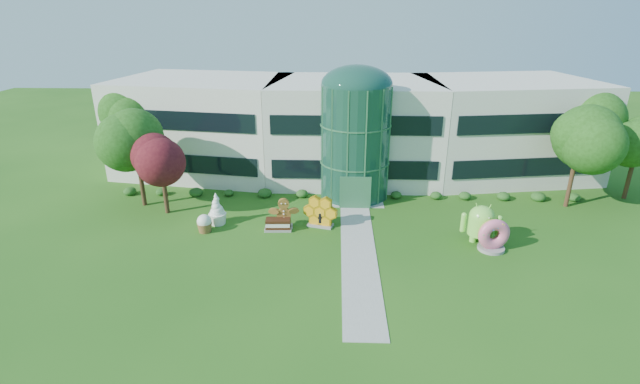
# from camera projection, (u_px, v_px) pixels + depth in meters

# --- Properties ---
(ground) EXTENTS (140.00, 140.00, 0.00)m
(ground) POSITION_uv_depth(u_px,v_px,m) (359.00, 262.00, 30.79)
(ground) COLOR #215114
(ground) RESTS_ON ground
(building) EXTENTS (46.00, 15.00, 9.30)m
(building) POSITION_uv_depth(u_px,v_px,m) (353.00, 128.00, 45.78)
(building) COLOR beige
(building) RESTS_ON ground
(atrium) EXTENTS (6.00, 6.00, 9.80)m
(atrium) POSITION_uv_depth(u_px,v_px,m) (355.00, 142.00, 40.12)
(atrium) COLOR #194738
(atrium) RESTS_ON ground
(walkway) EXTENTS (2.40, 20.00, 0.04)m
(walkway) POSITION_uv_depth(u_px,v_px,m) (358.00, 247.00, 32.64)
(walkway) COLOR #9E9E93
(walkway) RESTS_ON ground
(tree_red) EXTENTS (4.00, 4.00, 6.00)m
(tree_red) POSITION_uv_depth(u_px,v_px,m) (163.00, 178.00, 37.16)
(tree_red) COLOR #3F0C14
(tree_red) RESTS_ON ground
(trees_backdrop) EXTENTS (52.00, 8.00, 8.40)m
(trees_backdrop) POSITION_uv_depth(u_px,v_px,m) (355.00, 147.00, 41.31)
(trees_backdrop) COLOR #1B4110
(trees_backdrop) RESTS_ON ground
(android_green) EXTENTS (3.21, 2.43, 3.29)m
(android_green) POSITION_uv_depth(u_px,v_px,m) (481.00, 221.00, 32.85)
(android_green) COLOR #7CDD47
(android_green) RESTS_ON ground
(android_black) EXTENTS (1.68, 1.28, 1.73)m
(android_black) POSITION_uv_depth(u_px,v_px,m) (322.00, 215.00, 35.77)
(android_black) COLOR black
(android_black) RESTS_ON ground
(donut) EXTENTS (2.45, 1.48, 2.38)m
(donut) POSITION_uv_depth(u_px,v_px,m) (493.00, 234.00, 31.96)
(donut) COLOR #E6577E
(donut) RESTS_ON ground
(gingerbread) EXTENTS (2.68, 1.25, 2.40)m
(gingerbread) POSITION_uv_depth(u_px,v_px,m) (284.00, 213.00, 35.31)
(gingerbread) COLOR brown
(gingerbread) RESTS_ON ground
(ice_cream_sandwich) EXTENTS (2.08, 1.11, 0.91)m
(ice_cream_sandwich) POSITION_uv_depth(u_px,v_px,m) (278.00, 224.00, 35.12)
(ice_cream_sandwich) COLOR black
(ice_cream_sandwich) RESTS_ON ground
(honeycomb) EXTENTS (3.01, 1.75, 2.23)m
(honeycomb) POSITION_uv_depth(u_px,v_px,m) (320.00, 213.00, 35.49)
(honeycomb) COLOR orange
(honeycomb) RESTS_ON ground
(froyo) EXTENTS (1.75, 1.75, 2.56)m
(froyo) POSITION_uv_depth(u_px,v_px,m) (217.00, 209.00, 35.83)
(froyo) COLOR white
(froyo) RESTS_ON ground
(cupcake) EXTENTS (1.29, 1.29, 1.40)m
(cupcake) POSITION_uv_depth(u_px,v_px,m) (204.00, 223.00, 34.73)
(cupcake) COLOR white
(cupcake) RESTS_ON ground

